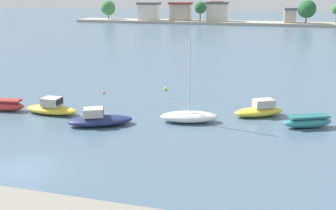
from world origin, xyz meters
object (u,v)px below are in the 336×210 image
moored_boat_3 (99,119)px  mooring_buoy_0 (165,89)px  moored_boat_4 (189,116)px  moored_boat_1 (7,105)px  moored_boat_5 (260,110)px  mooring_buoy_2 (104,92)px  moored_boat_2 (52,108)px  moored_boat_6 (308,122)px

moored_boat_3 → mooring_buoy_0: bearing=55.3°
moored_boat_3 → moored_boat_4: (6.75, 2.57, -0.00)m
moored_boat_4 → mooring_buoy_0: moored_boat_4 is taller
moored_boat_1 → moored_boat_5: size_ratio=0.72×
mooring_buoy_0 → mooring_buoy_2: mooring_buoy_0 is taller
moored_boat_3 → moored_boat_5: 13.52m
moored_boat_1 → moored_boat_5: moored_boat_5 is taller
moored_boat_2 → moored_boat_6: size_ratio=1.18×
moored_boat_6 → mooring_buoy_2: bearing=140.8°
moored_boat_4 → moored_boat_1: bearing=170.1°
moored_boat_2 → moored_boat_5: moored_boat_2 is taller
moored_boat_6 → mooring_buoy_0: bearing=125.0°
moored_boat_4 → moored_boat_6: (9.29, 1.11, -0.00)m
moored_boat_6 → mooring_buoy_0: moored_boat_6 is taller
moored_boat_2 → moored_boat_4: bearing=5.4°
moored_boat_6 → mooring_buoy_0: size_ratio=11.99×
moored_boat_5 → mooring_buoy_2: moored_boat_5 is taller
moored_boat_3 → mooring_buoy_2: size_ratio=22.12×
moored_boat_2 → mooring_buoy_2: (1.57, 7.44, -0.39)m
moored_boat_3 → moored_boat_5: size_ratio=1.18×
moored_boat_1 → moored_boat_4: moored_boat_4 is taller
moored_boat_1 → moored_boat_4: (16.40, 1.13, -0.01)m
moored_boat_1 → mooring_buoy_2: bearing=43.6°
moored_boat_6 → mooring_buoy_2: moored_boat_6 is taller
moored_boat_1 → mooring_buoy_2: 9.70m
moored_boat_1 → mooring_buoy_2: moored_boat_1 is taller
moored_boat_2 → moored_boat_5: size_ratio=1.05×
moored_boat_5 → moored_boat_4: bearing=-179.1°
moored_boat_3 → moored_boat_6: 16.45m
moored_boat_5 → mooring_buoy_0: 11.93m
moored_boat_4 → moored_boat_5: moored_boat_4 is taller
moored_boat_1 → mooring_buoy_0: (11.88, 10.57, -0.31)m
moored_boat_5 → moored_boat_6: (3.74, -1.94, -0.04)m
moored_boat_5 → moored_boat_6: moored_boat_5 is taller
moored_boat_2 → mooring_buoy_0: moored_boat_2 is taller
mooring_buoy_0 → mooring_buoy_2: (-5.91, -2.94, -0.05)m
moored_boat_3 → moored_boat_6: size_ratio=1.33×
moored_boat_2 → mooring_buoy_0: 12.80m
moored_boat_1 → moored_boat_2: (4.40, 0.19, 0.03)m
moored_boat_4 → mooring_buoy_0: bearing=101.8°
moored_boat_1 → moored_boat_2: bearing=-5.9°
moored_boat_2 → moored_boat_6: (21.28, 2.05, -0.04)m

